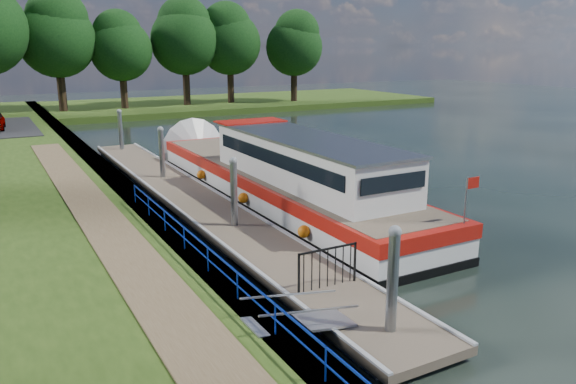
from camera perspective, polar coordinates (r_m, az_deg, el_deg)
ground at (r=14.17m, az=8.95°, el=-14.24°), size 160.00×160.00×0.00m
bank_edge at (r=26.04m, az=-16.36°, el=-0.23°), size 1.10×90.00×0.78m
far_bank at (r=65.11m, az=-11.14°, el=8.62°), size 60.00×18.00×0.60m
footpath at (r=18.99m, az=-17.14°, el=-4.46°), size 1.60×40.00×0.05m
blue_fence at (r=14.71m, az=-6.77°, el=-7.36°), size 0.04×18.04×0.72m
pontoon at (r=24.89m, az=-9.57°, el=-1.00°), size 2.50×30.00×0.56m
mooring_piles at (r=24.62m, az=-9.68°, el=1.46°), size 0.30×27.30×3.55m
gangway at (r=13.31m, az=1.21°, el=-13.00°), size 2.58×1.00×0.92m
gate_panel at (r=15.29m, az=4.06°, el=-7.08°), size 1.85×0.05×1.15m
barge at (r=25.50m, az=-1.57°, el=1.68°), size 4.36×21.15×4.78m
horizon_trees at (r=58.71m, az=-23.61°, el=14.57°), size 54.38×10.03×12.87m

